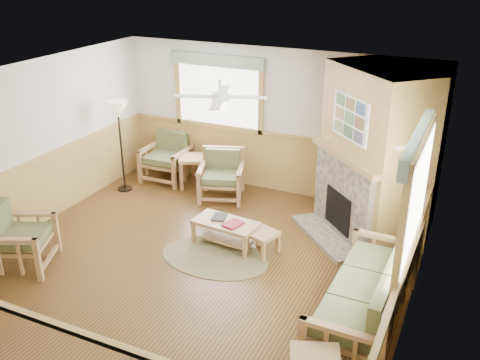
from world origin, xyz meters
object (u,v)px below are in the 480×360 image
at_px(sofa, 366,290).
at_px(armchair_left, 19,236).
at_px(floor_lamp_left, 121,146).
at_px(floor_lamp_right, 386,201).
at_px(end_table_chairs, 195,171).
at_px(footstool, 262,243).
at_px(armchair_back_left, 166,157).
at_px(armchair_back_right, 221,176).
at_px(coffee_table, 226,233).

height_order(sofa, armchair_left, sofa).
relative_size(floor_lamp_left, floor_lamp_right, 0.96).
xyz_separation_m(end_table_chairs, footstool, (2.18, -1.79, -0.12)).
relative_size(sofa, armchair_back_left, 2.35).
relative_size(armchair_left, floor_lamp_right, 0.52).
bearing_deg(armchair_back_right, floor_lamp_right, -34.18).
bearing_deg(armchair_back_right, footstool, -65.01).
relative_size(armchair_back_right, armchair_left, 0.93).
xyz_separation_m(sofa, armchair_left, (-4.82, -0.74, -0.03)).
relative_size(armchair_back_left, armchair_left, 0.99).
bearing_deg(sofa, armchair_left, -80.09).
distance_m(armchair_back_right, floor_lamp_right, 3.26).
bearing_deg(floor_lamp_right, armchair_back_left, 165.44).
bearing_deg(floor_lamp_right, sofa, -85.50).
xyz_separation_m(armchair_left, coffee_table, (2.41, 1.80, -0.28)).
distance_m(sofa, armchair_back_left, 5.46).
bearing_deg(sofa, armchair_back_right, -127.20).
xyz_separation_m(footstool, floor_lamp_left, (-3.32, 1.06, 0.70)).
bearing_deg(armchair_left, end_table_chairs, -37.55).
distance_m(coffee_table, footstool, 0.62).
height_order(armchair_back_right, armchair_left, armchair_left).
relative_size(armchair_back_left, armchair_back_right, 1.07).
bearing_deg(end_table_chairs, armchair_left, -103.44).
relative_size(armchair_back_right, floor_lamp_right, 0.48).
distance_m(coffee_table, end_table_chairs, 2.37).
distance_m(armchair_back_right, armchair_left, 3.66).
relative_size(armchair_back_left, coffee_table, 0.95).
height_order(footstool, floor_lamp_left, floor_lamp_left).
height_order(end_table_chairs, footstool, end_table_chairs).
height_order(armchair_left, coffee_table, armchair_left).
bearing_deg(armchair_back_left, end_table_chairs, -6.40).
bearing_deg(footstool, coffee_table, 179.53).
xyz_separation_m(armchair_back_left, floor_lamp_right, (4.49, -1.17, 0.44)).
height_order(sofa, armchair_back_left, sofa).
relative_size(sofa, floor_lamp_right, 1.21).
height_order(armchair_back_left, floor_lamp_right, floor_lamp_right).
xyz_separation_m(end_table_chairs, floor_lamp_left, (-1.14, -0.73, 0.58)).
height_order(footstool, floor_lamp_right, floor_lamp_right).
bearing_deg(coffee_table, armchair_left, -138.50).
xyz_separation_m(armchair_back_right, floor_lamp_left, (-1.86, -0.46, 0.44)).
bearing_deg(armchair_back_left, sofa, -33.85).
xyz_separation_m(floor_lamp_left, floor_lamp_right, (4.96, -0.38, 0.03)).
bearing_deg(floor_lamp_left, coffee_table, -21.27).
height_order(sofa, coffee_table, sofa).
bearing_deg(footstool, armchair_left, -149.45).
distance_m(armchair_left, floor_lamp_right, 5.31).
bearing_deg(coffee_table, footstool, 4.39).
relative_size(armchair_left, end_table_chairs, 1.57).
xyz_separation_m(coffee_table, floor_lamp_right, (2.27, 0.67, 0.72)).
xyz_separation_m(armchair_left, end_table_chairs, (0.86, 3.58, -0.17)).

